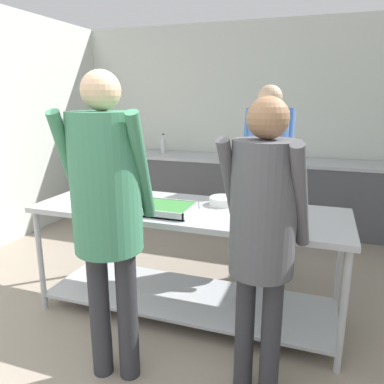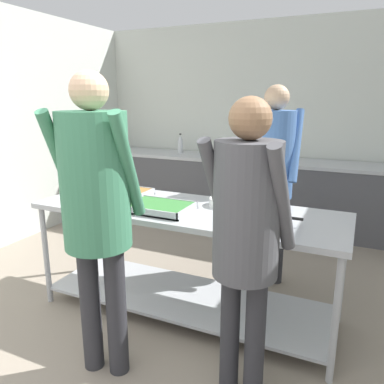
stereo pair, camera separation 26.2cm
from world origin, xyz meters
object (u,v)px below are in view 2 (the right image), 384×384
Objects in this scene: serving_tray_vegetables at (128,193)px; serving_tray_roast at (159,207)px; plate_stack at (224,202)px; water_bottle at (180,144)px; guest_serving_right at (96,198)px; guest_serving_left at (246,224)px; cook_behind_counter at (273,164)px; sauce_pan at (261,217)px.

serving_tray_roast is at bearing -30.00° from serving_tray_vegetables.
plate_stack is 0.80× the size of water_bottle.
guest_serving_right reaches higher than serving_tray_vegetables.
guest_serving_left reaches higher than serving_tray_vegetables.
guest_serving_right is at bearing -113.02° from plate_stack.
plate_stack is at bearing -56.51° from water_bottle.
cook_behind_counter is at bearing 32.12° from serving_tray_vegetables.
sauce_pan is (0.36, -0.27, 0.01)m from plate_stack.
sauce_pan is 0.25× the size of guest_serving_left.
guest_serving_right reaches higher than cook_behind_counter.
serving_tray_roast is 0.50m from plate_stack.
water_bottle reaches higher than serving_tray_roast.
guest_serving_left reaches higher than water_bottle.
guest_serving_left is 3.56m from water_bottle.
plate_stack is 0.96m from guest_serving_left.
cook_behind_counter is 2.31m from water_bottle.
water_bottle is at bearing 121.70° from guest_serving_left.
plate_stack is at bearing 4.13° from serving_tray_vegetables.
cook_behind_counter is (0.65, 1.59, -0.01)m from guest_serving_right.
serving_tray_vegetables is at bearing -175.87° from plate_stack.
cook_behind_counter is (1.07, 0.67, 0.21)m from serving_tray_vegetables.
serving_tray_roast is 1.13× the size of sauce_pan.
serving_tray_roast is at bearing 147.04° from guest_serving_left.
cook_behind_counter is (0.23, 0.61, 0.21)m from plate_stack.
water_bottle is (-1.87, 3.03, -0.02)m from guest_serving_left.
plate_stack is at bearing 116.71° from guest_serving_left.
cook_behind_counter is (-0.12, 0.88, 0.20)m from sauce_pan.
sauce_pan is 0.23× the size of cook_behind_counter.
sauce_pan reaches higher than serving_tray_vegetables.
serving_tray_vegetables is at bearing 114.59° from guest_serving_right.
serving_tray_vegetables is at bearing -147.88° from cook_behind_counter.
serving_tray_vegetables is at bearing 148.09° from guest_serving_left.
water_bottle is (-0.61, 2.25, 0.13)m from serving_tray_vegetables.
guest_serving_left reaches higher than plate_stack.
water_bottle reaches higher than sauce_pan.
plate_stack is 0.13× the size of cook_behind_counter.
plate_stack reaches higher than serving_tray_roast.
cook_behind_counter is at bearing 67.78° from guest_serving_right.
serving_tray_roast is 0.28× the size of guest_serving_left.
guest_serving_right is at bearing -71.93° from water_bottle.
cook_behind_counter reaches higher than guest_serving_left.
serving_tray_roast is 0.26× the size of guest_serving_right.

